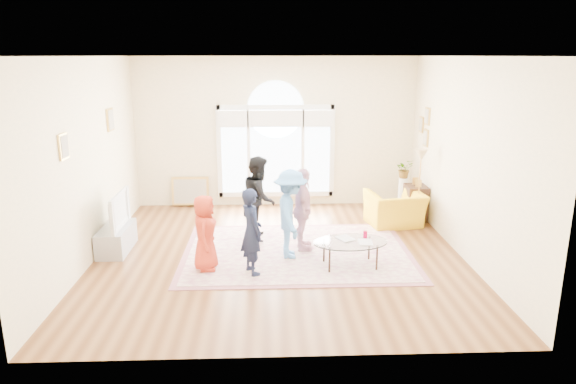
{
  "coord_description": "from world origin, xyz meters",
  "views": [
    {
      "loc": [
        -0.17,
        -7.98,
        3.21
      ],
      "look_at": [
        0.16,
        0.3,
        1.0
      ],
      "focal_mm": 32.0,
      "sensor_mm": 36.0,
      "label": 1
    }
  ],
  "objects_px": {
    "tv_console": "(116,239)",
    "coffee_table": "(350,243)",
    "television": "(114,210)",
    "armchair": "(395,209)",
    "area_rug": "(297,252)"
  },
  "relations": [
    {
      "from": "television",
      "to": "area_rug",
      "type": "bearing_deg",
      "value": -3.88
    },
    {
      "from": "television",
      "to": "armchair",
      "type": "height_order",
      "value": "television"
    },
    {
      "from": "armchair",
      "to": "television",
      "type": "bearing_deg",
      "value": 3.63
    },
    {
      "from": "tv_console",
      "to": "armchair",
      "type": "relative_size",
      "value": 0.98
    },
    {
      "from": "area_rug",
      "to": "coffee_table",
      "type": "xyz_separation_m",
      "value": [
        0.79,
        -0.64,
        0.39
      ]
    },
    {
      "from": "area_rug",
      "to": "armchair",
      "type": "relative_size",
      "value": 3.54
    },
    {
      "from": "tv_console",
      "to": "armchair",
      "type": "distance_m",
      "value": 5.16
    },
    {
      "from": "tv_console",
      "to": "television",
      "type": "bearing_deg",
      "value": 0.0
    },
    {
      "from": "television",
      "to": "coffee_table",
      "type": "xyz_separation_m",
      "value": [
        3.83,
        -0.85,
        -0.31
      ]
    },
    {
      "from": "area_rug",
      "to": "coffee_table",
      "type": "distance_m",
      "value": 1.09
    },
    {
      "from": "armchair",
      "to": "area_rug",
      "type": "bearing_deg",
      "value": 25.12
    },
    {
      "from": "television",
      "to": "armchair",
      "type": "relative_size",
      "value": 1.0
    },
    {
      "from": "television",
      "to": "coffee_table",
      "type": "relative_size",
      "value": 0.83
    },
    {
      "from": "tv_console",
      "to": "coffee_table",
      "type": "bearing_deg",
      "value": -12.42
    },
    {
      "from": "area_rug",
      "to": "armchair",
      "type": "height_order",
      "value": "armchair"
    }
  ]
}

